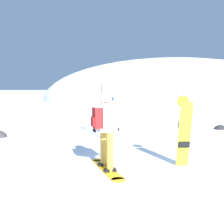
{
  "coord_description": "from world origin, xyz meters",
  "views": [
    {
      "loc": [
        -0.92,
        -5.55,
        1.82
      ],
      "look_at": [
        -0.23,
        3.51,
        1.0
      ],
      "focal_mm": 45.18,
      "sensor_mm": 36.0,
      "label": 1
    }
  ],
  "objects_px": {
    "spare_snowboard": "(184,131)",
    "piste_marker_near": "(102,107)",
    "snowboarder_main": "(105,128)",
    "rock_mid": "(220,129)"
  },
  "relations": [
    {
      "from": "spare_snowboard",
      "to": "piste_marker_near",
      "type": "distance_m",
      "value": 4.12
    },
    {
      "from": "snowboarder_main",
      "to": "spare_snowboard",
      "type": "xyz_separation_m",
      "value": [
        1.77,
        0.05,
        -0.09
      ]
    },
    {
      "from": "rock_mid",
      "to": "spare_snowboard",
      "type": "bearing_deg",
      "value": -122.29
    },
    {
      "from": "spare_snowboard",
      "to": "piste_marker_near",
      "type": "bearing_deg",
      "value": 114.33
    },
    {
      "from": "snowboarder_main",
      "to": "spare_snowboard",
      "type": "relative_size",
      "value": 1.1
    },
    {
      "from": "spare_snowboard",
      "to": "piste_marker_near",
      "type": "xyz_separation_m",
      "value": [
        -1.69,
        3.75,
        0.28
      ]
    },
    {
      "from": "snowboarder_main",
      "to": "spare_snowboard",
      "type": "bearing_deg",
      "value": 1.64
    },
    {
      "from": "piste_marker_near",
      "to": "rock_mid",
      "type": "xyz_separation_m",
      "value": [
        5.14,
        1.71,
        -1.11
      ]
    },
    {
      "from": "snowboarder_main",
      "to": "rock_mid",
      "type": "xyz_separation_m",
      "value": [
        5.22,
        5.51,
        -0.92
      ]
    },
    {
      "from": "spare_snowboard",
      "to": "snowboarder_main",
      "type": "bearing_deg",
      "value": -178.36
    }
  ]
}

